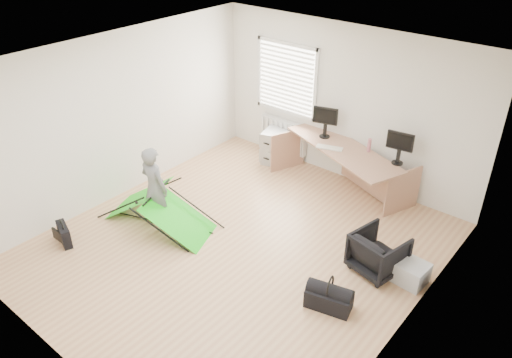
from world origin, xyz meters
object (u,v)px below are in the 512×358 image
Objects in this scene: person at (155,188)px; kite at (158,208)px; filing_cabinet at (276,146)px; monitor_left at (325,126)px; desk at (341,168)px; office_chair at (378,253)px; monitor_right at (399,152)px; storage_crate at (407,271)px; duffel_bag at (329,299)px; thermos at (369,145)px; laptop_bag at (64,234)px.

person is 0.39m from kite.
monitor_left is (1.00, 0.07, 0.66)m from filing_cabinet.
desk is at bearing 38.88° from kite.
office_chair is at bearing -57.25° from monitor_left.
monitor_right is 0.79× the size of storage_crate.
storage_crate is 0.93× the size of duffel_bag.
desk is at bearing 176.75° from monitor_right.
monitor_right is 0.56m from thermos.
monitor_left is 1.41m from monitor_right.
person is 1.46m from laptop_bag.
thermos is 4.91m from laptop_bag.
thermos is at bearing -13.77° from filing_cabinet.
person reaches higher than monitor_left.
person is at bearing -160.15° from storage_crate.
monitor_left is (-0.47, 0.16, 0.59)m from desk.
person reaches higher than monitor_right.
monitor_left is 3.00m from storage_crate.
laptop_bag is (-0.70, -1.18, -0.51)m from person.
monitor_right is 3.81m from kite.
laptop_bag is at bearing -139.33° from kite.
kite is (-1.61, -2.68, -0.11)m from desk.
laptop_bag is at bearing -149.83° from storage_crate.
filing_cabinet is 2.82× the size of thermos.
monitor_right is (0.94, 0.07, 0.59)m from desk.
duffel_bag is at bearing -176.89° from person.
kite is 3.43× the size of storage_crate.
thermos is 0.40× the size of duffel_bag.
monitor_left is 0.80× the size of storage_crate.
thermos is 0.17× the size of person.
kite reaches higher than storage_crate.
thermos is at bearing 133.35° from storage_crate.
laptop_bag is (-3.22, -3.97, -0.83)m from monitor_right.
office_chair is (1.99, -1.69, -0.69)m from monitor_left.
filing_cabinet is at bearing -92.75° from person.
thermos is 2.34m from storage_crate.
duffel_bag is (0.46, -2.61, -0.85)m from monitor_right.
desk is 5.72× the size of laptop_bag.
duffel_bag is at bearing -72.24° from monitor_left.
filing_cabinet is at bearing 167.14° from monitor_left.
kite is at bearing -160.86° from storage_crate.
kite is at bearing 80.15° from laptop_bag.
thermos reaches higher than laptop_bag.
filing_cabinet is at bearing 155.37° from storage_crate.
storage_crate is at bearing 50.48° from duffel_bag.
office_chair is 1.14× the size of duffel_bag.
desk is 1.11m from monitor_right.
monitor_right is at bearing 70.25° from laptop_bag.
monitor_left is at bearing 110.64° from duffel_bag.
laptop_bag is (-3.80, -2.36, -0.14)m from office_chair.
desk reaches higher than filing_cabinet.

